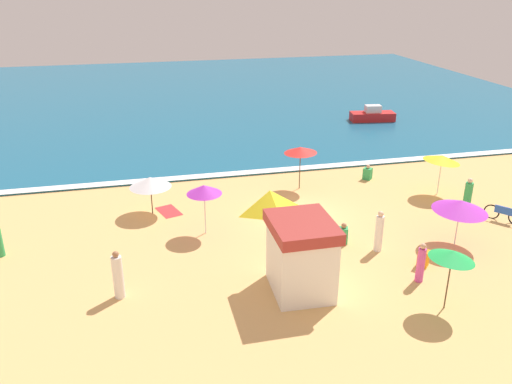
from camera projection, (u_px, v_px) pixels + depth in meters
The scene contains 22 objects.
ground_plane at pixel (303, 217), 24.98m from camera, with size 60.00×60.00×0.00m, color #E5B26B.
ocean_water at pixel (212, 95), 50.15m from camera, with size 60.00×44.00×0.10m, color #196084.
wave_breaker_foam at pixel (270, 170), 30.61m from camera, with size 57.00×0.70×0.01m, color white.
lifeguard_cabana at pixel (301, 255), 18.66m from camera, with size 2.17×2.66×2.77m.
beach_umbrella_0 at pixel (204, 190), 22.61m from camera, with size 2.18×2.18×2.31m.
beach_umbrella_1 at pixel (452, 255), 17.35m from camera, with size 1.58×1.56×2.31m.
beach_umbrella_2 at pixel (300, 150), 27.49m from camera, with size 2.18×2.17×2.36m.
beach_umbrella_3 at pixel (442, 158), 26.85m from camera, with size 2.07×2.05×2.24m.
beach_umbrella_4 at pixel (150, 182), 24.75m from camera, with size 2.71×2.71×1.86m.
beach_umbrella_5 at pixel (461, 206), 21.75m from camera, with size 3.22×3.21×2.09m.
beach_tent at pixel (270, 201), 25.35m from camera, with size 2.68×2.28×1.11m.
parked_bicycle at pixel (504, 214), 24.37m from camera, with size 1.14×1.49×0.76m.
beachgoer_1 at pixel (368, 173), 29.47m from camera, with size 0.61×0.61×0.86m.
beachgoer_2 at pixel (421, 263), 19.46m from camera, with size 0.33×0.33×1.58m.
beachgoer_3 at pixel (423, 257), 20.61m from camera, with size 0.56×0.56×0.89m.
beachgoer_4 at pixel (118, 276), 18.43m from camera, with size 0.51×0.51×1.84m.
beachgoer_5 at pixel (343, 234), 22.39m from camera, with size 0.47×0.47×0.93m.
beachgoer_7 at pixel (468, 196), 25.34m from camera, with size 0.40×0.40×1.69m.
beachgoer_8 at pixel (379, 232), 21.60m from camera, with size 0.42×0.42×1.80m.
beach_towel_0 at pixel (169, 211), 25.55m from camera, with size 1.30×1.68×0.01m.
beach_towel_1 at pixel (277, 201), 26.68m from camera, with size 1.14×1.17×0.01m.
small_boat_0 at pixel (372, 115), 41.00m from camera, with size 3.53×1.71×1.21m.
Camera 1 is at (-7.37, -21.52, 10.62)m, focal length 36.87 mm.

